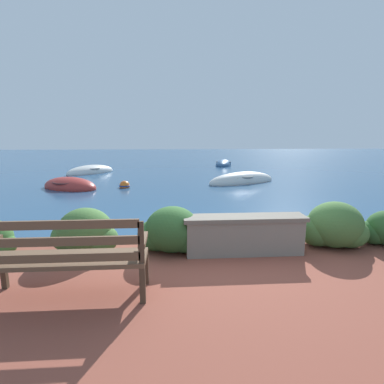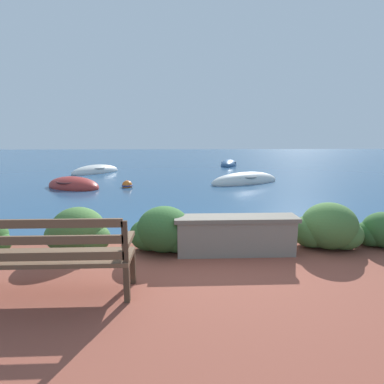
{
  "view_description": "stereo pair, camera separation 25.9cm",
  "coord_description": "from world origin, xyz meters",
  "px_view_note": "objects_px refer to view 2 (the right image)",
  "views": [
    {
      "loc": [
        -0.54,
        -4.75,
        1.97
      ],
      "look_at": [
        0.06,
        3.87,
        0.35
      ],
      "focal_mm": 28.0,
      "sensor_mm": 36.0,
      "label": 1
    },
    {
      "loc": [
        -0.28,
        -4.76,
        1.97
      ],
      "look_at": [
        0.06,
        3.87,
        0.35
      ],
      "focal_mm": 28.0,
      "sensor_mm": 36.0,
      "label": 2
    }
  ],
  "objects_px": {
    "rowboat_outer": "(229,165)",
    "mooring_buoy": "(127,185)",
    "park_bench": "(53,254)",
    "rowboat_mid": "(245,181)",
    "rowboat_far": "(96,172)",
    "rowboat_nearest": "(73,186)"
  },
  "relations": [
    {
      "from": "rowboat_outer",
      "to": "mooring_buoy",
      "type": "relative_size",
      "value": 6.13
    },
    {
      "from": "park_bench",
      "to": "rowboat_mid",
      "type": "xyz_separation_m",
      "value": [
        4.13,
        9.29,
        -0.64
      ]
    },
    {
      "from": "rowboat_mid",
      "to": "mooring_buoy",
      "type": "relative_size",
      "value": 7.78
    },
    {
      "from": "park_bench",
      "to": "rowboat_outer",
      "type": "bearing_deg",
      "value": 76.01
    },
    {
      "from": "park_bench",
      "to": "mooring_buoy",
      "type": "height_order",
      "value": "park_bench"
    },
    {
      "from": "rowboat_far",
      "to": "mooring_buoy",
      "type": "xyz_separation_m",
      "value": [
        2.48,
        -4.63,
        0.0
      ]
    },
    {
      "from": "rowboat_nearest",
      "to": "rowboat_far",
      "type": "relative_size",
      "value": 0.95
    },
    {
      "from": "park_bench",
      "to": "mooring_buoy",
      "type": "distance_m",
      "value": 8.51
    },
    {
      "from": "mooring_buoy",
      "to": "rowboat_outer",
      "type": "bearing_deg",
      "value": 57.42
    },
    {
      "from": "rowboat_nearest",
      "to": "rowboat_mid",
      "type": "distance_m",
      "value": 6.91
    },
    {
      "from": "rowboat_nearest",
      "to": "rowboat_far",
      "type": "xyz_separation_m",
      "value": [
        -0.44,
        4.7,
        -0.0
      ]
    },
    {
      "from": "rowboat_far",
      "to": "mooring_buoy",
      "type": "relative_size",
      "value": 6.45
    },
    {
      "from": "park_bench",
      "to": "rowboat_far",
      "type": "height_order",
      "value": "park_bench"
    },
    {
      "from": "rowboat_far",
      "to": "rowboat_outer",
      "type": "relative_size",
      "value": 1.05
    },
    {
      "from": "rowboat_mid",
      "to": "rowboat_far",
      "type": "bearing_deg",
      "value": -52.03
    },
    {
      "from": "rowboat_outer",
      "to": "mooring_buoy",
      "type": "height_order",
      "value": "rowboat_outer"
    },
    {
      "from": "mooring_buoy",
      "to": "rowboat_mid",
      "type": "bearing_deg",
      "value": 9.84
    },
    {
      "from": "park_bench",
      "to": "rowboat_outer",
      "type": "height_order",
      "value": "park_bench"
    },
    {
      "from": "park_bench",
      "to": "rowboat_outer",
      "type": "relative_size",
      "value": 0.64
    },
    {
      "from": "rowboat_mid",
      "to": "rowboat_far",
      "type": "xyz_separation_m",
      "value": [
        -7.29,
        3.8,
        -0.0
      ]
    },
    {
      "from": "rowboat_outer",
      "to": "mooring_buoy",
      "type": "xyz_separation_m",
      "value": [
        -5.32,
        -8.32,
        0.01
      ]
    },
    {
      "from": "park_bench",
      "to": "mooring_buoy",
      "type": "xyz_separation_m",
      "value": [
        -0.68,
        8.46,
        -0.64
      ]
    }
  ]
}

